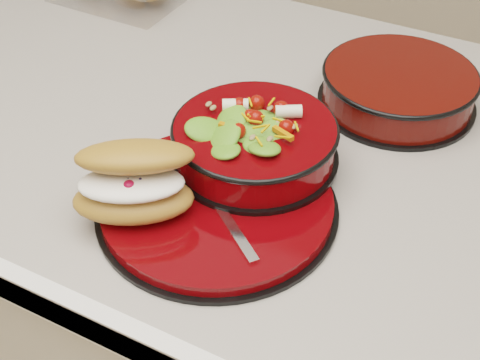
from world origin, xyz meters
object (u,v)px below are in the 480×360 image
at_px(island_counter, 237,318).
at_px(dinner_plate, 217,204).
at_px(salad_bowl, 255,137).
at_px(fork, 222,211).
at_px(extra_bowl, 399,86).
at_px(croissant, 135,182).

relative_size(island_counter, dinner_plate, 4.33).
bearing_deg(island_counter, salad_bowl, -50.56).
relative_size(fork, extra_bowl, 0.61).
bearing_deg(croissant, island_counter, 58.07).
distance_m(island_counter, extra_bowl, 0.53).
height_order(salad_bowl, croissant, salad_bowl).
bearing_deg(salad_bowl, extra_bowl, 63.63).
height_order(island_counter, salad_bowl, salad_bowl).
bearing_deg(dinner_plate, salad_bowl, 86.48).
xyz_separation_m(island_counter, extra_bowl, (0.18, 0.14, 0.48)).
relative_size(salad_bowl, extra_bowl, 0.93).
bearing_deg(fork, dinner_plate, 78.94).
bearing_deg(island_counter, dinner_plate, -69.16).
bearing_deg(dinner_plate, croissant, -141.70).
bearing_deg(extra_bowl, croissant, -117.15).
xyz_separation_m(island_counter, dinner_plate, (0.07, -0.17, 0.46)).
relative_size(island_counter, extra_bowl, 5.55).
distance_m(dinner_plate, extra_bowl, 0.33).
relative_size(island_counter, salad_bowl, 5.94).
distance_m(island_counter, salad_bowl, 0.51).
relative_size(salad_bowl, croissant, 1.34).
height_order(croissant, extra_bowl, croissant).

